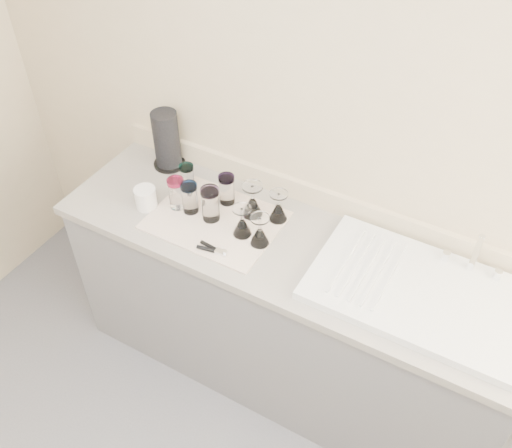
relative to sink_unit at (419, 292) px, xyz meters
The scene contains 16 objects.
room_envelope 1.47m from the sink_unit, 114.66° to the right, with size 3.54×3.50×2.52m.
counter_unit 0.72m from the sink_unit, behind, with size 2.06×0.62×0.90m.
sink_unit is the anchor object (origin of this frame).
dish_towel 0.90m from the sink_unit, behind, with size 0.55×0.42×0.01m, color white.
tumbler_teal 1.13m from the sink_unit, behind, with size 0.07×0.07×0.13m.
tumbler_purple 0.92m from the sink_unit, behind, with size 0.07×0.07×0.14m.
tumbler_magenta 1.10m from the sink_unit, behind, with size 0.07×0.07×0.15m.
tumbler_blue 1.03m from the sink_unit, behind, with size 0.07×0.07×0.15m.
tumbler_lavender 0.92m from the sink_unit, behind, with size 0.08×0.08×0.16m.
goblet_back_left 0.78m from the sink_unit, behind, with size 0.09×0.09×0.16m.
goblet_back_right 0.68m from the sink_unit, behind, with size 0.08×0.08×0.14m.
goblet_front_left 0.76m from the sink_unit, behind, with size 0.08×0.08×0.14m.
goblet_front_right 0.67m from the sink_unit, behind, with size 0.08×0.08×0.14m.
can_opener 0.83m from the sink_unit, 166.45° to the right, with size 0.13×0.05×0.02m.
white_mug 1.23m from the sink_unit, behind, with size 0.15×0.12×0.10m.
paper_towel_roll 1.33m from the sink_unit, behind, with size 0.15×0.15×0.29m.
Camera 1 is at (0.70, -0.32, 2.59)m, focal length 40.00 mm.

